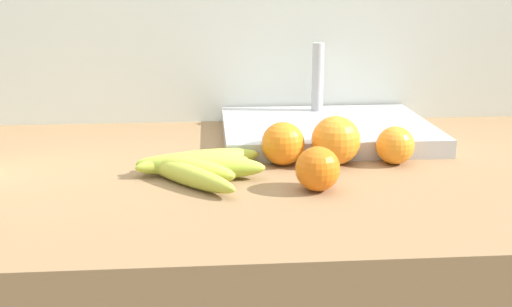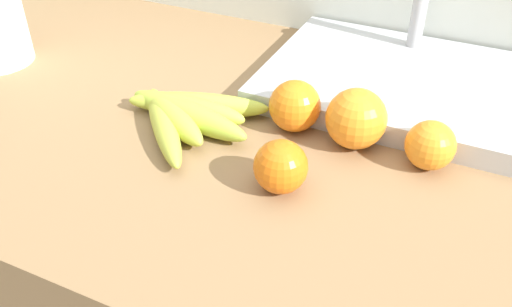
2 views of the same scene
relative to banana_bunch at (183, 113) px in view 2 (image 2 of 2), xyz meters
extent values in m
cube|color=silver|center=(0.04, 0.41, -0.28)|extent=(2.33, 0.06, 1.30)
ellipsoid|color=#B4BE3F|center=(-0.01, -0.04, 0.00)|extent=(0.16, 0.17, 0.03)
ellipsoid|color=#B1BD3F|center=(-0.01, -0.01, 0.00)|extent=(0.16, 0.12, 0.04)
ellipsoid|color=#AECA3F|center=(0.01, 0.00, 0.00)|extent=(0.21, 0.07, 0.04)
ellipsoid|color=#B8D03F|center=(0.00, 0.01, 0.00)|extent=(0.18, 0.05, 0.04)
ellipsoid|color=#B3C53F|center=(0.01, 0.03, 0.00)|extent=(0.21, 0.10, 0.04)
sphere|color=orange|center=(0.33, 0.05, 0.01)|extent=(0.06, 0.06, 0.06)
sphere|color=orange|center=(0.18, -0.07, 0.01)|extent=(0.07, 0.07, 0.07)
sphere|color=orange|center=(0.15, 0.06, 0.02)|extent=(0.07, 0.07, 0.07)
sphere|color=orange|center=(0.23, 0.05, 0.02)|extent=(0.08, 0.08, 0.08)
cube|color=#B7BABF|center=(0.25, 0.22, 0.00)|extent=(0.40, 0.31, 0.03)
cylinder|color=#B2B2B7|center=(0.25, 0.33, 0.08)|extent=(0.02, 0.02, 0.14)
camera|label=1|loc=(0.02, -0.93, 0.29)|focal=43.43mm
camera|label=2|loc=(0.38, -0.56, 0.42)|focal=39.06mm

